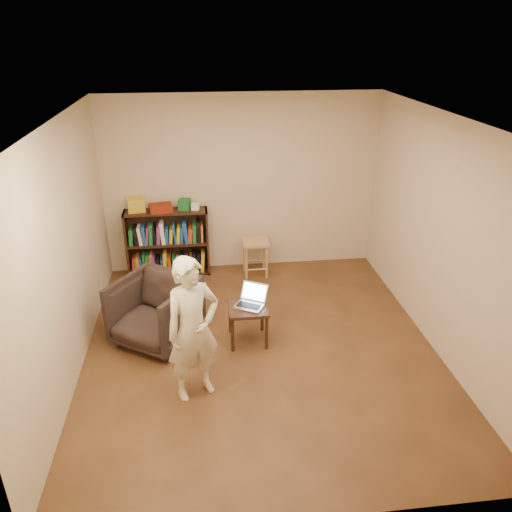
{
  "coord_description": "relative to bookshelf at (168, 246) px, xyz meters",
  "views": [
    {
      "loc": [
        -0.62,
        -4.78,
        3.42
      ],
      "look_at": [
        -0.01,
        0.35,
        1.02
      ],
      "focal_mm": 35.0,
      "sensor_mm": 36.0,
      "label": 1
    }
  ],
  "objects": [
    {
      "name": "floor",
      "position": [
        1.12,
        -2.09,
        -0.44
      ],
      "size": [
        4.5,
        4.5,
        0.0
      ],
      "primitive_type": "plane",
      "color": "#422915",
      "rests_on": "ground"
    },
    {
      "name": "ceiling",
      "position": [
        1.12,
        -2.09,
        2.16
      ],
      "size": [
        4.5,
        4.5,
        0.0
      ],
      "primitive_type": "plane",
      "color": "white",
      "rests_on": "wall_back"
    },
    {
      "name": "wall_back",
      "position": [
        1.12,
        0.16,
        0.86
      ],
      "size": [
        4.0,
        0.0,
        4.0
      ],
      "primitive_type": "plane",
      "rotation": [
        1.57,
        0.0,
        0.0
      ],
      "color": "beige",
      "rests_on": "floor"
    },
    {
      "name": "wall_left",
      "position": [
        -0.88,
        -2.09,
        0.86
      ],
      "size": [
        0.0,
        4.5,
        4.5
      ],
      "primitive_type": "plane",
      "rotation": [
        1.57,
        0.0,
        1.57
      ],
      "color": "beige",
      "rests_on": "floor"
    },
    {
      "name": "wall_right",
      "position": [
        3.12,
        -2.09,
        0.86
      ],
      "size": [
        0.0,
        4.5,
        4.5
      ],
      "primitive_type": "plane",
      "rotation": [
        1.57,
        0.0,
        -1.57
      ],
      "color": "beige",
      "rests_on": "floor"
    },
    {
      "name": "bookshelf",
      "position": [
        0.0,
        0.0,
        0.0
      ],
      "size": [
        1.2,
        0.3,
        1.0
      ],
      "color": "black",
      "rests_on": "floor"
    },
    {
      "name": "box_yellow",
      "position": [
        -0.4,
        0.0,
        0.66
      ],
      "size": [
        0.26,
        0.2,
        0.19
      ],
      "primitive_type": "cube",
      "rotation": [
        0.0,
        0.0,
        0.14
      ],
      "color": "gold",
      "rests_on": "bookshelf"
    },
    {
      "name": "red_cloth",
      "position": [
        -0.06,
        -0.04,
        0.61
      ],
      "size": [
        0.36,
        0.29,
        0.11
      ],
      "primitive_type": "cube",
      "rotation": [
        0.0,
        0.0,
        0.2
      ],
      "color": "maroon",
      "rests_on": "bookshelf"
    },
    {
      "name": "box_green",
      "position": [
        0.28,
        0.0,
        0.64
      ],
      "size": [
        0.19,
        0.19,
        0.15
      ],
      "primitive_type": "cube",
      "rotation": [
        0.0,
        0.0,
        -0.26
      ],
      "color": "#1B682C",
      "rests_on": "bookshelf"
    },
    {
      "name": "box_white",
      "position": [
        0.43,
        -0.01,
        0.6
      ],
      "size": [
        0.12,
        0.12,
        0.09
      ],
      "primitive_type": "cube",
      "rotation": [
        0.0,
        0.0,
        -0.17
      ],
      "color": "white",
      "rests_on": "bookshelf"
    },
    {
      "name": "stool",
      "position": [
        1.28,
        -0.2,
        0.0
      ],
      "size": [
        0.38,
        0.38,
        0.55
      ],
      "color": "tan",
      "rests_on": "floor"
    },
    {
      "name": "armchair",
      "position": [
        -0.08,
        -1.78,
        -0.05
      ],
      "size": [
        1.18,
        1.19,
        0.79
      ],
      "primitive_type": "imported",
      "rotation": [
        0.0,
        0.0,
        -0.59
      ],
      "color": "#2F241F",
      "rests_on": "floor"
    },
    {
      "name": "side_table",
      "position": [
        0.99,
        -1.91,
        -0.06
      ],
      "size": [
        0.45,
        0.45,
        0.46
      ],
      "color": "black",
      "rests_on": "floor"
    },
    {
      "name": "laptop",
      "position": [
        1.03,
        -1.86,
        0.07
      ],
      "size": [
        0.44,
        0.45,
        0.21
      ],
      "rotation": [
        0.0,
        0.0,
        -0.51
      ],
      "color": "#B5B6BB",
      "rests_on": "side_table"
    },
    {
      "name": "person",
      "position": [
        0.37,
        -2.77,
        0.32
      ],
      "size": [
        0.65,
        0.56,
        1.51
      ],
      "primitive_type": "imported",
      "rotation": [
        0.0,
        0.0,
        0.44
      ],
      "color": "beige",
      "rests_on": "floor"
    }
  ]
}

